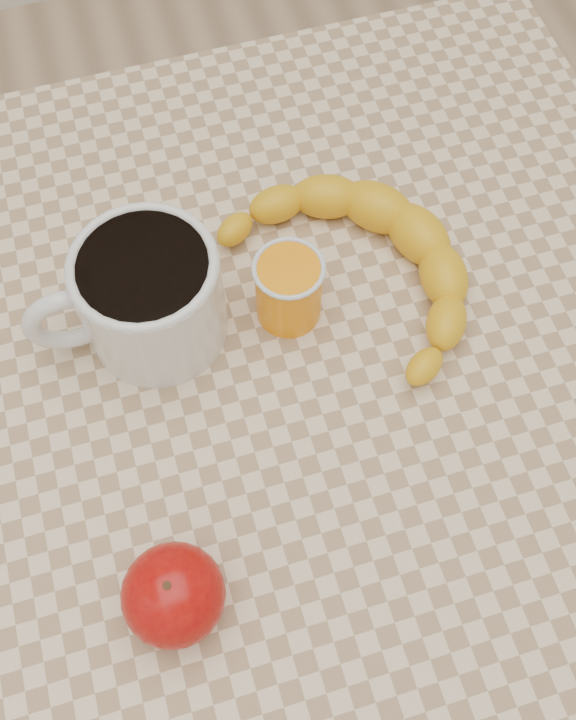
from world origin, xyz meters
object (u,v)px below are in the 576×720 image
object	(u,v)px
orange_juice_glass	(289,289)
banana	(363,264)
coffee_mug	(146,295)
apple	(173,595)
table	(288,408)

from	to	relation	value
orange_juice_glass	banana	size ratio (longest dim) A/B	0.21
orange_juice_glass	banana	world-z (taller)	orange_juice_glass
coffee_mug	banana	xyz separation A→B (m)	(0.19, -0.00, -0.03)
orange_juice_glass	apple	size ratio (longest dim) A/B	0.74
table	banana	xyz separation A→B (m)	(0.09, 0.07, 0.11)
table	apple	bearing A→B (deg)	-129.50
coffee_mug	apple	xyz separation A→B (m)	(-0.04, -0.24, -0.02)
table	orange_juice_glass	world-z (taller)	orange_juice_glass
table	orange_juice_glass	bearing A→B (deg)	72.69
coffee_mug	orange_juice_glass	xyz separation A→B (m)	(0.12, -0.02, -0.02)
coffee_mug	apple	distance (m)	0.25
coffee_mug	orange_juice_glass	distance (m)	0.12
table	apple	world-z (taller)	apple
orange_juice_glass	banana	xyz separation A→B (m)	(0.07, 0.01, -0.01)
apple	orange_juice_glass	bearing A→B (deg)	55.30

